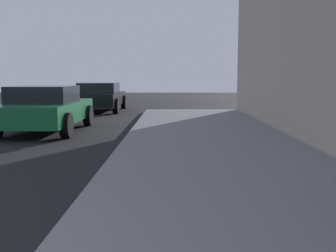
% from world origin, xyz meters
% --- Properties ---
extents(car_green, '(1.99, 4.24, 1.27)m').
position_xyz_m(car_green, '(-0.44, 9.81, 0.65)').
color(car_green, '#196638').
rests_on(car_green, ground_plane).
extents(car_black, '(2.03, 4.47, 1.27)m').
position_xyz_m(car_black, '(-0.16, 16.92, 0.65)').
color(car_black, black).
rests_on(car_black, ground_plane).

